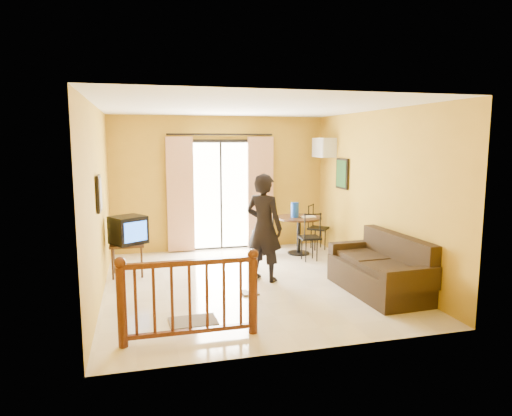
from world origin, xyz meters
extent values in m
plane|color=beige|center=(0.00, 0.00, 0.00)|extent=(5.00, 5.00, 0.00)
plane|color=white|center=(0.00, 0.00, 2.80)|extent=(5.00, 5.00, 0.00)
plane|color=#B78C23|center=(0.00, 2.50, 1.40)|extent=(4.50, 0.00, 4.50)
plane|color=#B78C23|center=(0.00, -2.50, 1.40)|extent=(4.50, 0.00, 4.50)
plane|color=#B78C23|center=(-2.25, 0.00, 1.40)|extent=(0.00, 5.00, 5.00)
plane|color=#B78C23|center=(2.25, 0.00, 1.40)|extent=(0.00, 5.00, 5.00)
cube|color=black|center=(0.00, 2.48, 1.15)|extent=(1.34, 0.03, 2.34)
cube|color=white|center=(0.00, 2.45, 1.15)|extent=(1.20, 0.04, 2.20)
cube|color=black|center=(0.00, 2.43, 1.15)|extent=(0.04, 0.02, 2.20)
cube|color=beige|center=(-0.85, 2.40, 1.20)|extent=(0.55, 0.08, 2.35)
cube|color=beige|center=(0.85, 2.40, 1.20)|extent=(0.55, 0.08, 2.35)
cylinder|color=black|center=(0.00, 2.40, 2.42)|extent=(2.20, 0.04, 0.04)
cube|color=black|center=(-1.90, 0.93, 0.54)|extent=(0.56, 0.47, 0.04)
cylinder|color=black|center=(-2.13, 0.74, 0.27)|extent=(0.04, 0.04, 0.54)
cylinder|color=black|center=(-1.67, 0.74, 0.27)|extent=(0.04, 0.04, 0.54)
cylinder|color=black|center=(-2.13, 1.12, 0.27)|extent=(0.04, 0.04, 0.54)
cylinder|color=black|center=(-1.67, 1.12, 0.27)|extent=(0.04, 0.04, 0.54)
cube|color=black|center=(-1.87, 0.93, 0.80)|extent=(0.69, 0.67, 0.47)
cube|color=#2A6CFC|center=(-1.74, 0.73, 0.80)|extent=(0.36, 0.23, 0.33)
cube|color=black|center=(-2.22, -0.20, 1.55)|extent=(0.04, 0.42, 0.52)
cube|color=#605953|center=(-2.19, -0.20, 1.55)|extent=(0.01, 0.34, 0.44)
cylinder|color=black|center=(1.45, 1.64, 0.74)|extent=(0.92, 0.92, 0.04)
cylinder|color=black|center=(1.45, 1.64, 0.37)|extent=(0.08, 0.08, 0.74)
cylinder|color=black|center=(1.45, 1.64, 0.01)|extent=(0.45, 0.45, 0.03)
cylinder|color=#123BA9|center=(1.36, 1.62, 0.91)|extent=(0.16, 0.16, 0.30)
cube|color=silver|center=(1.62, 1.54, 0.77)|extent=(0.29, 0.19, 0.02)
cube|color=silver|center=(2.10, 1.95, 2.15)|extent=(0.30, 0.60, 0.40)
cube|color=gray|center=(1.95, 1.95, 2.15)|extent=(0.02, 0.56, 0.36)
cube|color=black|center=(2.22, 1.30, 1.65)|extent=(0.04, 0.50, 0.60)
cube|color=black|center=(2.19, 1.30, 1.65)|extent=(0.01, 0.42, 0.52)
cube|color=black|center=(1.85, 0.10, 0.35)|extent=(0.47, 0.84, 0.04)
cube|color=black|center=(1.85, 0.10, 0.11)|extent=(0.43, 0.80, 0.03)
cube|color=black|center=(1.66, -0.28, 0.18)|extent=(0.05, 0.05, 0.35)
cube|color=black|center=(2.04, -0.28, 0.18)|extent=(0.05, 0.05, 0.35)
cube|color=black|center=(1.66, 0.47, 0.18)|extent=(0.05, 0.05, 0.35)
cube|color=black|center=(2.04, 0.47, 0.18)|extent=(0.05, 0.05, 0.35)
imported|color=#513B1B|center=(1.85, 0.16, 0.40)|extent=(0.19, 0.19, 0.05)
cube|color=black|center=(1.80, -0.94, 0.21)|extent=(0.94, 1.75, 0.43)
cube|color=black|center=(2.12, -0.94, 0.59)|extent=(0.27, 1.72, 0.59)
cube|color=black|center=(1.80, -1.78, 0.45)|extent=(0.86, 0.21, 0.32)
cube|color=black|center=(1.80, -0.11, 0.45)|extent=(0.86, 0.21, 0.32)
cube|color=black|center=(1.75, -1.32, 0.46)|extent=(0.62, 0.72, 0.11)
cube|color=black|center=(1.75, -0.57, 0.46)|extent=(0.62, 0.72, 0.11)
imported|color=black|center=(0.29, 0.11, 0.89)|extent=(0.76, 0.76, 1.77)
cylinder|color=#471E0F|center=(-1.90, -1.90, 0.46)|extent=(0.11, 0.11, 0.92)
cylinder|color=#471E0F|center=(-0.40, -1.90, 0.46)|extent=(0.11, 0.11, 0.92)
sphere|color=#471E0F|center=(-1.90, -1.90, 0.97)|extent=(0.13, 0.13, 0.13)
sphere|color=#471E0F|center=(-0.40, -1.90, 0.97)|extent=(0.13, 0.13, 0.13)
cube|color=#471E0F|center=(-1.15, -1.90, 0.92)|extent=(1.55, 0.08, 0.06)
cube|color=#471E0F|center=(-1.15, -1.90, 0.10)|extent=(1.55, 0.06, 0.05)
cube|color=#60574C|center=(-1.06, -1.39, 0.01)|extent=(0.61, 0.42, 0.02)
cube|color=#513B1B|center=(-0.17, -0.51, 0.01)|extent=(0.11, 0.26, 0.03)
cube|color=#513B1B|center=(-0.03, -0.51, 0.01)|extent=(0.11, 0.26, 0.03)
camera|label=1|loc=(-1.67, -6.95, 2.29)|focal=32.00mm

